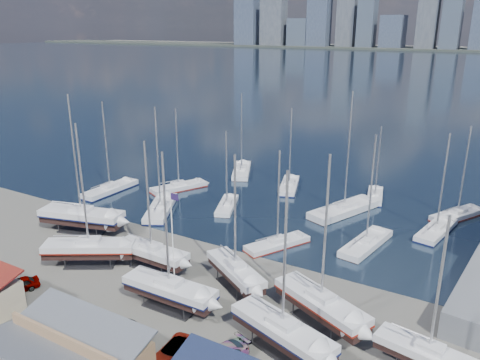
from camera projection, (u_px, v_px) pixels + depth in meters
The scene contains 28 objects.
ground at pixel (186, 286), 50.68m from camera, with size 1400.00×1400.00×0.00m, color #605E59.
water at pixel (470, 70), 304.95m from camera, with size 1400.00×600.00×0.40m, color #1B253E.
shed_grey at pixel (64, 355), 36.88m from camera, with size 12.60×8.40×4.17m.
sailboat_cradle_0 at pixel (82, 216), 63.62m from camera, with size 12.18×6.19×18.74m.
sailboat_cradle_1 at pixel (89, 248), 54.64m from camera, with size 10.54×7.98×16.94m.
sailboat_cradle_2 at pixel (152, 253), 53.79m from camera, with size 9.34×2.79×15.23m.
sailboat_cradle_3 at pixel (170, 289), 46.19m from camera, with size 10.04×2.92×16.16m.
sailboat_cradle_4 at pixel (235, 271), 49.88m from camera, with size 9.06×6.82×14.85m.
sailboat_cradle_5 at pixel (282, 331), 39.86m from camera, with size 10.59×5.86×16.45m.
sailboat_cradle_6 at pixel (321, 304), 43.73m from camera, with size 10.58×6.91×16.61m.
sailboat_cradle_7 at pixel (429, 355), 37.14m from camera, with size 8.74×3.83×13.96m.
sailboat_moored_0 at pixel (110, 190), 79.34m from camera, with size 3.26×10.85×16.12m.
sailboat_moored_1 at pixel (179, 188), 80.46m from camera, with size 6.81×10.09×14.77m.
sailboat_moored_2 at pixel (242, 172), 89.42m from camera, with size 7.34×10.84×16.03m.
sailboat_moored_3 at pixel (161, 210), 70.93m from camera, with size 7.92×11.35×16.69m.
sailboat_moored_4 at pixel (227, 206), 72.36m from camera, with size 5.29×8.68×12.69m.
sailboat_moored_5 at pixel (289, 187), 81.20m from camera, with size 5.72×10.14×14.61m.
sailboat_moored_6 at pixel (277, 245), 59.60m from camera, with size 6.35×9.03×13.30m.
sailboat_moored_7 at pixel (344, 211), 70.37m from camera, with size 8.00×13.08×19.13m.
sailboat_moored_8 at pixel (375, 196), 76.47m from camera, with size 4.11×8.66×12.48m.
sailboat_moored_9 at pixel (366, 245), 59.58m from camera, with size 4.45×10.49×15.35m.
sailboat_moored_10 at pixel (436, 231), 63.49m from camera, with size 4.45×10.05×14.53m.
sailboat_moored_11 at pixel (457, 216), 68.72m from camera, with size 7.01×9.68×14.32m.
car_a at pixel (18, 285), 49.44m from camera, with size 1.73×4.30×1.46m, color gray.
car_b at pixel (130, 331), 42.17m from camera, with size 1.45×4.15×1.37m, color gray.
car_c at pixel (173, 351), 39.62m from camera, with size 2.11×4.58×1.27m, color gray.
car_d at pixel (220, 357), 38.60m from camera, with size 2.21×5.44×1.58m, color gray.
flagpole at pixel (173, 236), 47.22m from camera, with size 1.02×0.12×11.53m.
Camera 1 is at (27.52, -45.48, 26.82)m, focal length 35.00 mm.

